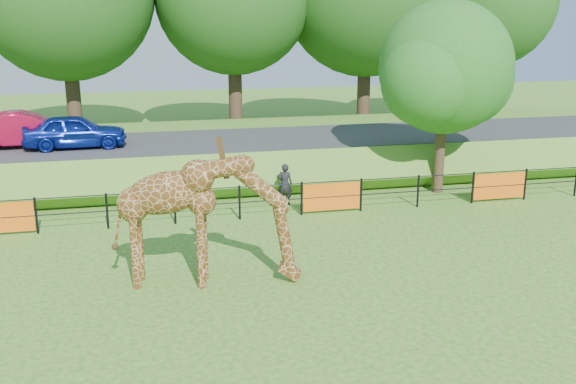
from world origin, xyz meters
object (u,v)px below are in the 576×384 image
object	(u,v)px
car_red	(26,129)
tree_east	(447,73)
visitor	(285,184)
giraffe	(207,220)
car_blue	(75,131)

from	to	relation	value
car_red	tree_east	size ratio (longest dim) A/B	0.59
tree_east	visitor	bearing A→B (deg)	-177.12
giraffe	car_red	bearing A→B (deg)	128.08
car_red	car_blue	bearing A→B (deg)	-114.68
car_blue	car_red	xyz separation A→B (m)	(-1.83, 0.65, 0.03)
giraffe	visitor	bearing A→B (deg)	73.20
car_red	visitor	distance (m)	10.23
visitor	tree_east	world-z (taller)	tree_east
giraffe	tree_east	world-z (taller)	tree_east
car_blue	tree_east	world-z (taller)	tree_east
tree_east	giraffe	bearing A→B (deg)	-144.90
car_red	tree_east	distance (m)	15.56
giraffe	car_red	distance (m)	12.41
car_blue	visitor	world-z (taller)	car_blue
visitor	giraffe	bearing A→B (deg)	81.65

